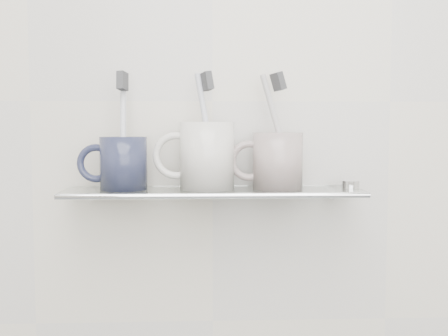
{
  "coord_description": "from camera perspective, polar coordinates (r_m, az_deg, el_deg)",
  "views": [
    {
      "loc": [
        -0.02,
        0.1,
        1.21
      ],
      "look_at": [
        0.02,
        1.04,
        1.14
      ],
      "focal_mm": 45.0,
      "sensor_mm": 36.0,
      "label": 1
    }
  ],
  "objects": [
    {
      "name": "chrome_cap",
      "position": [
        0.98,
        12.73,
        -1.63
      ],
      "size": [
        0.03,
        0.03,
        0.01
      ],
      "primitive_type": "cylinder",
      "color": "silver",
      "rests_on": "shelf_glass"
    },
    {
      "name": "mug_right",
      "position": [
        0.96,
        5.47,
        0.75
      ],
      "size": [
        0.11,
        0.11,
        0.1
      ],
      "primitive_type": "cylinder",
      "rotation": [
        0.0,
        0.0,
        0.33
      ],
      "color": "silver",
      "rests_on": "shelf_glass"
    },
    {
      "name": "toothbrush_right",
      "position": [
        0.95,
        5.49,
        3.94
      ],
      "size": [
        0.07,
        0.03,
        0.18
      ],
      "primitive_type": "cylinder",
      "rotation": [
        -0.08,
        -0.3,
        0.54
      ],
      "color": "#BDB3AB",
      "rests_on": "mug_right"
    },
    {
      "name": "bristles_left",
      "position": [
        0.96,
        -10.28,
        8.69
      ],
      "size": [
        0.02,
        0.03,
        0.03
      ],
      "primitive_type": "cube",
      "rotation": [
        -0.15,
        -0.05,
        -0.32
      ],
      "color": "#38383B",
      "rests_on": "toothbrush_left"
    },
    {
      "name": "bristles_center",
      "position": [
        0.95,
        -1.74,
        8.8
      ],
      "size": [
        0.03,
        0.03,
        0.03
      ],
      "primitive_type": "cube",
      "rotation": [
        -0.16,
        -0.11,
        0.47
      ],
      "color": "#38383B",
      "rests_on": "toothbrush_center"
    },
    {
      "name": "mug_left",
      "position": [
        0.96,
        -10.17,
        0.49
      ],
      "size": [
        0.08,
        0.08,
        0.09
      ],
      "primitive_type": "cylinder",
      "rotation": [
        0.0,
        0.0,
        0.01
      ],
      "color": "#1D1F39",
      "rests_on": "shelf_glass"
    },
    {
      "name": "shelf_rail",
      "position": [
        0.89,
        -1.0,
        -2.84
      ],
      "size": [
        0.5,
        0.01,
        0.01
      ],
      "primitive_type": "cylinder",
      "rotation": [
        0.0,
        1.57,
        0.0
      ],
      "color": "silver",
      "rests_on": "shelf_glass"
    },
    {
      "name": "shelf_glass",
      "position": [
        0.95,
        -1.09,
        -2.41
      ],
      "size": [
        0.5,
        0.12,
        0.01
      ],
      "primitive_type": "cube",
      "color": "silver",
      "rests_on": "wall_back"
    },
    {
      "name": "mug_center_handle",
      "position": [
        0.95,
        -4.86,
        1.26
      ],
      "size": [
        0.08,
        0.01,
        0.08
      ],
      "primitive_type": "torus",
      "rotation": [
        1.57,
        0.0,
        0.0
      ],
      "color": "white",
      "rests_on": "mug_center"
    },
    {
      "name": "mug_right_handle",
      "position": [
        0.95,
        2.58,
        0.74
      ],
      "size": [
        0.07,
        0.01,
        0.07
      ],
      "primitive_type": "torus",
      "rotation": [
        1.57,
        0.0,
        0.0
      ],
      "color": "silver",
      "rests_on": "mug_right"
    },
    {
      "name": "mug_center",
      "position": [
        0.95,
        -1.73,
        1.27
      ],
      "size": [
        0.11,
        0.11,
        0.11
      ],
      "primitive_type": "cylinder",
      "rotation": [
        0.0,
        0.0,
        0.3
      ],
      "color": "white",
      "rests_on": "shelf_glass"
    },
    {
      "name": "bracket_left",
      "position": [
        1.01,
        -13.14,
        -2.71
      ],
      "size": [
        0.02,
        0.03,
        0.02
      ],
      "primitive_type": "cylinder",
      "rotation": [
        1.57,
        0.0,
        0.0
      ],
      "color": "silver",
      "rests_on": "wall_back"
    },
    {
      "name": "toothbrush_center",
      "position": [
        0.94,
        -1.73,
        3.96
      ],
      "size": [
        0.05,
        0.03,
        0.19
      ],
      "primitive_type": "cylinder",
      "rotation": [
        -0.16,
        -0.11,
        0.47
      ],
      "color": "#B3B7C8",
      "rests_on": "mug_center"
    },
    {
      "name": "wall_back",
      "position": [
        1.0,
        -1.19,
        6.79
      ],
      "size": [
        2.5,
        0.0,
        2.5
      ],
      "primitive_type": "plane",
      "rotation": [
        1.57,
        0.0,
        0.0
      ],
      "color": "beige",
      "rests_on": "ground"
    },
    {
      "name": "bristles_right",
      "position": [
        0.96,
        5.53,
        8.74
      ],
      "size": [
        0.03,
        0.03,
        0.03
      ],
      "primitive_type": "cube",
      "rotation": [
        -0.08,
        -0.3,
        0.54
      ],
      "color": "#38383B",
      "rests_on": "toothbrush_right"
    },
    {
      "name": "mug_left_handle",
      "position": [
        0.96,
        -12.85,
        0.47
      ],
      "size": [
        0.07,
        0.01,
        0.07
      ],
      "primitive_type": "torus",
      "rotation": [
        1.57,
        0.0,
        0.0
      ],
      "color": "#1D1F39",
      "rests_on": "mug_left"
    },
    {
      "name": "toothbrush_left",
      "position": [
        0.95,
        -10.21,
        3.89
      ],
      "size": [
        0.01,
        0.04,
        0.19
      ],
      "primitive_type": "cylinder",
      "rotation": [
        -0.15,
        -0.05,
        -0.32
      ],
      "color": "silver",
      "rests_on": "mug_left"
    },
    {
      "name": "bracket_right",
      "position": [
        1.02,
        10.73,
        -2.6
      ],
      "size": [
        0.02,
        0.03,
        0.02
      ],
      "primitive_type": "cylinder",
      "rotation": [
        1.57,
        0.0,
        0.0
      ],
      "color": "silver",
      "rests_on": "wall_back"
    }
  ]
}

